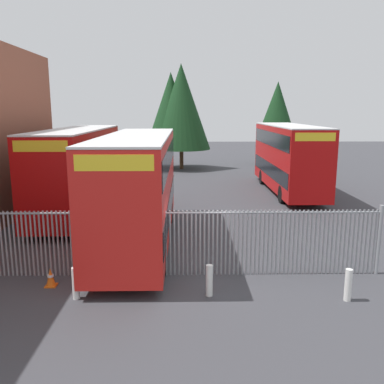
# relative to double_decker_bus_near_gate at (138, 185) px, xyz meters

# --- Properties ---
(ground_plane) EXTENTS (100.00, 100.00, 0.00)m
(ground_plane) POSITION_rel_double_decker_bus_near_gate_xyz_m (2.17, 4.59, -2.42)
(ground_plane) COLOR #3D3D42
(palisade_fence) EXTENTS (14.33, 0.14, 2.35)m
(palisade_fence) POSITION_rel_double_decker_bus_near_gate_xyz_m (1.17, -3.41, -1.24)
(palisade_fence) COLOR gray
(palisade_fence) RESTS_ON ground
(double_decker_bus_near_gate) EXTENTS (2.54, 10.81, 4.42)m
(double_decker_bus_near_gate) POSITION_rel_double_decker_bus_near_gate_xyz_m (0.00, 0.00, 0.00)
(double_decker_bus_near_gate) COLOR red
(double_decker_bus_near_gate) RESTS_ON ground
(double_decker_bus_behind_fence_left) EXTENTS (2.54, 10.81, 4.42)m
(double_decker_bus_behind_fence_left) POSITION_rel_double_decker_bus_near_gate_xyz_m (8.67, 10.49, 0.00)
(double_decker_bus_behind_fence_left) COLOR #B70C0C
(double_decker_bus_behind_fence_left) RESTS_ON ground
(double_decker_bus_behind_fence_right) EXTENTS (2.54, 10.81, 4.42)m
(double_decker_bus_behind_fence_right) POSITION_rel_double_decker_bus_near_gate_xyz_m (-3.73, 5.13, 0.00)
(double_decker_bus_behind_fence_right) COLOR #B70C0C
(double_decker_bus_behind_fence_right) RESTS_ON ground
(bollard_near_left) EXTENTS (0.20, 0.20, 0.95)m
(bollard_near_left) POSITION_rel_double_decker_bus_near_gate_xyz_m (-1.28, -5.12, -1.95)
(bollard_near_left) COLOR silver
(bollard_near_left) RESTS_ON ground
(bollard_center_front) EXTENTS (0.20, 0.20, 0.95)m
(bollard_center_front) POSITION_rel_double_decker_bus_near_gate_xyz_m (2.58, -4.99, -1.95)
(bollard_center_front) COLOR silver
(bollard_center_front) RESTS_ON ground
(bollard_near_right) EXTENTS (0.20, 0.20, 0.95)m
(bollard_near_right) POSITION_rel_double_decker_bus_near_gate_xyz_m (6.53, -5.37, -1.95)
(bollard_near_right) COLOR silver
(bollard_near_right) RESTS_ON ground
(traffic_cone_by_gate) EXTENTS (0.34, 0.34, 0.59)m
(traffic_cone_by_gate) POSITION_rel_double_decker_bus_near_gate_xyz_m (-2.30, -4.25, -2.13)
(traffic_cone_by_gate) COLOR orange
(traffic_cone_by_gate) RESTS_ON ground
(tree_tall_back) EXTENTS (5.35, 5.35, 9.48)m
(tree_tall_back) POSITION_rel_double_decker_bus_near_gate_xyz_m (1.53, 21.69, 3.23)
(tree_tall_back) COLOR #4C3823
(tree_tall_back) RESTS_ON ground
(tree_short_side) EXTENTS (3.81, 3.81, 8.07)m
(tree_short_side) POSITION_rel_double_decker_bus_near_gate_xyz_m (10.79, 23.93, 2.90)
(tree_short_side) COLOR #4C3823
(tree_short_side) RESTS_ON ground
(tree_mid_row) EXTENTS (4.08, 4.08, 8.77)m
(tree_mid_row) POSITION_rel_double_decker_bus_near_gate_xyz_m (0.58, 22.24, 3.41)
(tree_mid_row) COLOR #4C3823
(tree_mid_row) RESTS_ON ground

